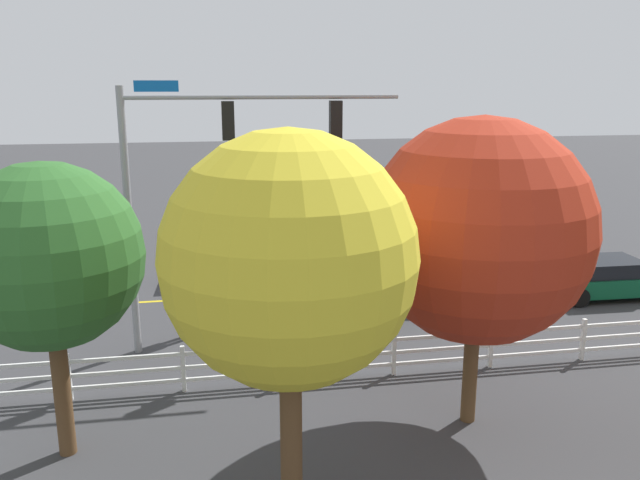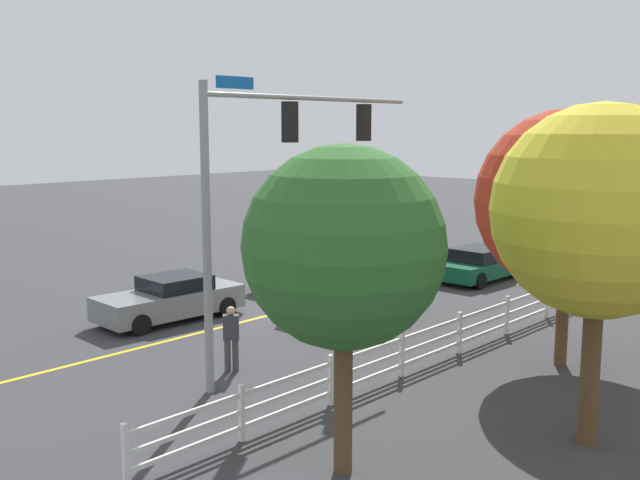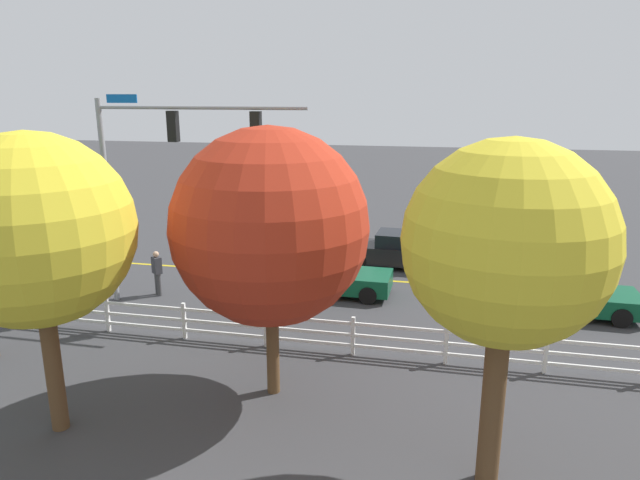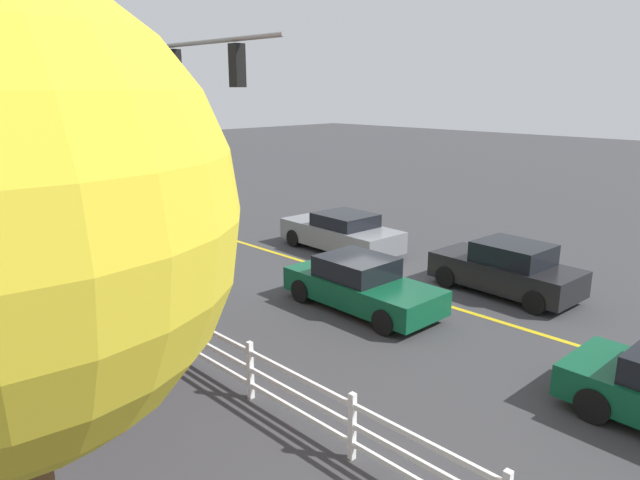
# 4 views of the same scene
# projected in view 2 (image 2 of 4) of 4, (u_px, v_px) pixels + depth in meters

# --- Properties ---
(ground_plane) EXTENTS (120.00, 120.00, 0.00)m
(ground_plane) POSITION_uv_depth(u_px,v_px,m) (277.00, 313.00, 24.41)
(ground_plane) COLOR #38383A
(lane_center_stripe) EXTENTS (28.00, 0.16, 0.01)m
(lane_center_stripe) POSITION_uv_depth(u_px,v_px,m) (355.00, 293.00, 27.29)
(lane_center_stripe) COLOR gold
(lane_center_stripe) RESTS_ON ground_plane
(signal_assembly) EXTENTS (7.31, 0.38, 7.25)m
(signal_assembly) POSITION_uv_depth(u_px,v_px,m) (272.00, 169.00, 17.87)
(signal_assembly) COLOR gray
(signal_assembly) RESTS_ON ground_plane
(car_0) EXTENTS (4.43, 1.96, 1.40)m
(car_0) POSITION_uv_depth(u_px,v_px,m) (346.00, 295.00, 24.06)
(car_0) COLOR #0C4C2D
(car_0) RESTS_ON ground_plane
(car_1) EXTENTS (4.84, 2.07, 1.34)m
(car_1) POSITION_uv_depth(u_px,v_px,m) (483.00, 264.00, 29.69)
(car_1) COLOR #0C4C2D
(car_1) RESTS_ON ground_plane
(car_2) EXTENTS (4.24, 2.05, 1.53)m
(car_2) POSITION_uv_depth(u_px,v_px,m) (307.00, 269.00, 28.18)
(car_2) COLOR black
(car_2) RESTS_ON ground_plane
(car_3) EXTENTS (4.75, 2.16, 1.42)m
(car_3) POSITION_uv_depth(u_px,v_px,m) (170.00, 299.00, 23.49)
(car_3) COLOR slate
(car_3) RESTS_ON ground_plane
(pedestrian) EXTENTS (0.47, 0.46, 1.69)m
(pedestrian) POSITION_uv_depth(u_px,v_px,m) (231.00, 336.00, 18.45)
(pedestrian) COLOR #3F3F42
(pedestrian) RESTS_ON ground_plane
(white_rail_fence) EXTENTS (26.10, 0.10, 1.15)m
(white_rail_fence) POSITION_uv_depth(u_px,v_px,m) (507.00, 314.00, 21.90)
(white_rail_fence) COLOR white
(white_rail_fence) RESTS_ON ground_plane
(tree_1) EXTENTS (3.54, 3.54, 5.85)m
(tree_1) POSITION_uv_depth(u_px,v_px,m) (344.00, 248.00, 12.60)
(tree_1) COLOR brown
(tree_1) RESTS_ON ground_plane
(tree_2) EXTENTS (4.04, 4.04, 6.59)m
(tree_2) POSITION_uv_depth(u_px,v_px,m) (599.00, 212.00, 13.72)
(tree_2) COLOR brown
(tree_2) RESTS_ON ground_plane
(tree_4) EXTENTS (4.67, 4.67, 6.60)m
(tree_4) POSITION_uv_depth(u_px,v_px,m) (568.00, 201.00, 18.51)
(tree_4) COLOR brown
(tree_4) RESTS_ON ground_plane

